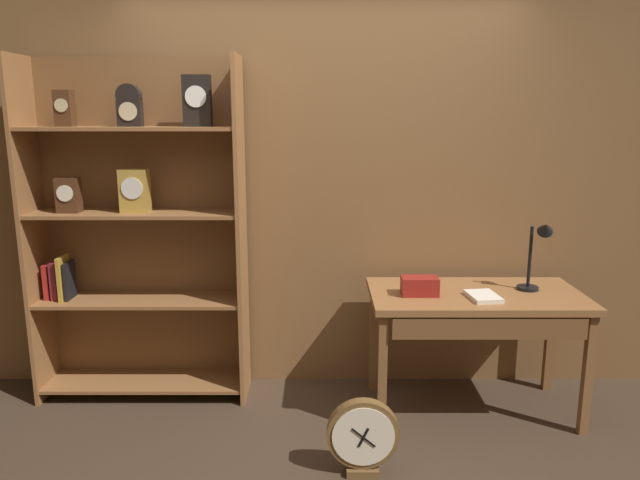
# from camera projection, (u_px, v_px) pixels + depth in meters

# --- Properties ---
(back_wood_panel) EXTENTS (4.80, 0.05, 2.60)m
(back_wood_panel) POSITION_uv_depth(u_px,v_px,m) (324.00, 192.00, 3.86)
(back_wood_panel) COLOR brown
(back_wood_panel) RESTS_ON ground
(bookshelf) EXTENTS (1.32, 0.36, 2.14)m
(bookshelf) POSITION_uv_depth(u_px,v_px,m) (135.00, 231.00, 3.71)
(bookshelf) COLOR brown
(bookshelf) RESTS_ON ground
(workbench) EXTENTS (1.26, 0.66, 0.76)m
(workbench) POSITION_uv_depth(u_px,v_px,m) (475.00, 308.00, 3.52)
(workbench) COLOR brown
(workbench) RESTS_ON ground
(desk_lamp) EXTENTS (0.18, 0.18, 0.45)m
(desk_lamp) POSITION_uv_depth(u_px,v_px,m) (536.00, 251.00, 3.51)
(desk_lamp) COLOR black
(desk_lamp) RESTS_ON workbench
(toolbox_small) EXTENTS (0.21, 0.12, 0.11)m
(toolbox_small) POSITION_uv_depth(u_px,v_px,m) (419.00, 286.00, 3.47)
(toolbox_small) COLOR maroon
(toolbox_small) RESTS_ON workbench
(open_repair_manual) EXTENTS (0.19, 0.24, 0.02)m
(open_repair_manual) POSITION_uv_depth(u_px,v_px,m) (482.00, 296.00, 3.41)
(open_repair_manual) COLOR silver
(open_repair_manual) RESTS_ON workbench
(round_clock_large) EXTENTS (0.37, 0.11, 0.41)m
(round_clock_large) POSITION_uv_depth(u_px,v_px,m) (362.00, 436.00, 2.99)
(round_clock_large) COLOR brown
(round_clock_large) RESTS_ON ground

